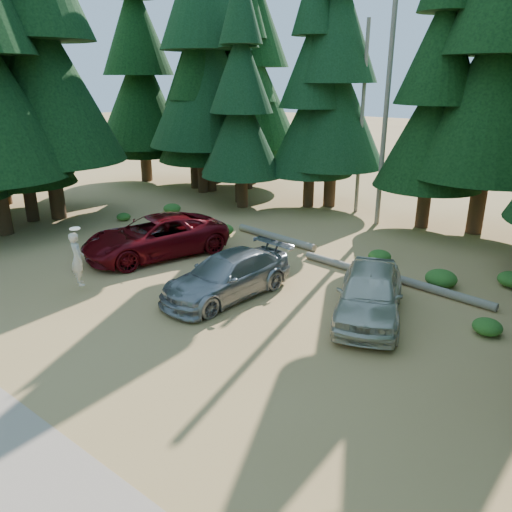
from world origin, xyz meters
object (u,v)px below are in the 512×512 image
Objects in this scene: log_left at (275,237)px; log_mid at (344,266)px; frisbee_player at (77,259)px; log_right at (429,288)px; silver_minivan_center at (227,276)px; silver_minivan_right at (370,293)px; red_pickup at (155,236)px.

log_left is 4.49m from log_mid.
frisbee_player is 0.58× the size of log_mid.
log_left is 7.89m from log_right.
silver_minivan_center is 7.19m from log_right.
log_mid is at bearing 73.13° from silver_minivan_center.
silver_minivan_right is at bearing -45.26° from log_mid.
silver_minivan_center is 1.42× the size of log_mid.
log_right is at bearing -4.08° from log_left.
log_mid is (-2.66, 3.22, -0.68)m from silver_minivan_right.
log_mid is 0.76× the size of log_right.
frisbee_player is at bearing -140.83° from silver_minivan_center.
silver_minivan_center is 4.87m from silver_minivan_right.
silver_minivan_center is at bearing -107.14° from log_mid.
log_right is (7.77, -1.38, -0.01)m from log_left.
red_pickup reaches higher than silver_minivan_right.
log_left is at bearing 116.62° from silver_minivan_center.
red_pickup is 4.25m from frisbee_player.
red_pickup is 1.32× the size of log_left.
silver_minivan_center reaches higher than log_left.
silver_minivan_right is at bearing -132.65° from frisbee_player.
frisbee_player is 9.29m from log_left.
log_left is (-2.34, 6.06, -0.58)m from silver_minivan_center.
frisbee_player reaches higher than log_left.
frisbee_player is at bearing -62.21° from red_pickup.
frisbee_player is 0.45× the size of log_left.
red_pickup is at bearing -59.04° from frisbee_player.
red_pickup is at bearing 171.99° from silver_minivan_center.
frisbee_player is 12.48m from log_right.
red_pickup is 11.14m from log_right.
red_pickup is at bearing -114.10° from log_left.
log_mid is at bearing 44.23° from red_pickup.
red_pickup is at bearing -148.33° from log_mid.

